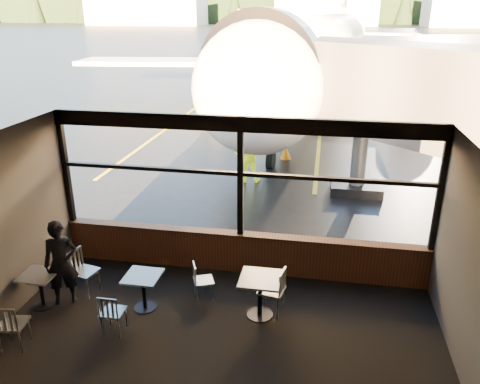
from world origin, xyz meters
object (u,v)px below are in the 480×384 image
(chair_near_w, at_px, (204,281))
(passenger, at_px, (61,263))
(cafe_table_mid, at_px, (144,292))
(chair_left_s, at_px, (13,324))
(cafe_table_near, at_px, (260,297))
(chair_mid_s, at_px, (113,312))
(ground_crew, at_px, (248,155))
(cafe_table_left, at_px, (41,290))
(chair_mid_w, at_px, (85,272))
(cone_nose, at_px, (286,152))
(airliner, at_px, (322,2))
(jet_bridge, at_px, (390,114))
(chair_near_e, at_px, (271,291))

(chair_near_w, height_order, passenger, passenger)
(cafe_table_mid, distance_m, chair_left_s, 2.31)
(cafe_table_near, distance_m, chair_near_w, 1.25)
(cafe_table_near, relative_size, chair_near_w, 1.04)
(chair_mid_s, relative_size, ground_crew, 0.45)
(cafe_table_left, distance_m, ground_crew, 8.42)
(chair_near_w, bearing_deg, chair_mid_w, -107.41)
(cafe_table_left, distance_m, chair_mid_w, 0.87)
(cafe_table_left, relative_size, cone_nose, 1.28)
(airliner, distance_m, ground_crew, 15.32)
(chair_mid_s, xyz_separation_m, passenger, (-1.35, 0.72, 0.46))
(jet_bridge, bearing_deg, chair_near_e, -111.60)
(chair_near_w, relative_size, passenger, 0.46)
(jet_bridge, xyz_separation_m, passenger, (-6.83, -7.30, -1.68))
(cafe_table_near, relative_size, ground_crew, 0.46)
(chair_mid_w, bearing_deg, ground_crew, 176.05)
(chair_near_e, xyz_separation_m, passenger, (-4.08, -0.37, 0.39))
(cafe_table_near, height_order, chair_mid_s, cafe_table_near)
(jet_bridge, distance_m, passenger, 10.13)
(chair_near_w, height_order, chair_left_s, chair_left_s)
(cafe_table_mid, distance_m, chair_mid_s, 0.83)
(jet_bridge, distance_m, cone_nose, 5.15)
(cafe_table_left, bearing_deg, ground_crew, 70.68)
(cafe_table_left, xyz_separation_m, chair_near_e, (4.46, 0.59, 0.12))
(airliner, bearing_deg, chair_mid_s, -91.60)
(cafe_table_left, relative_size, ground_crew, 0.39)
(airliner, distance_m, chair_mid_s, 23.63)
(chair_mid_w, bearing_deg, cafe_table_mid, 89.99)
(jet_bridge, xyz_separation_m, chair_near_e, (-2.74, -6.93, -2.07))
(cafe_table_mid, distance_m, cafe_table_left, 2.03)
(cafe_table_left, xyz_separation_m, chair_left_s, (0.23, -1.19, 0.10))
(cafe_table_near, distance_m, cafe_table_left, 4.28)
(airliner, relative_size, cone_nose, 68.39)
(passenger, distance_m, cone_nose, 11.06)
(chair_near_e, height_order, cone_nose, chair_near_e)
(cafe_table_near, xyz_separation_m, chair_left_s, (-4.03, -1.63, 0.05))
(cone_nose, bearing_deg, chair_left_s, -106.95)
(airliner, distance_m, chair_near_e, 22.36)
(chair_near_w, relative_size, ground_crew, 0.44)
(chair_mid_s, relative_size, passenger, 0.48)
(chair_mid_w, bearing_deg, cone_nose, 174.69)
(cafe_table_near, xyz_separation_m, chair_near_w, (-1.20, 0.38, -0.02))
(ground_crew, bearing_deg, jet_bridge, 169.60)
(chair_near_e, distance_m, chair_near_w, 1.42)
(cone_nose, bearing_deg, jet_bridge, -43.56)
(cafe_table_left, bearing_deg, chair_mid_w, 42.61)
(jet_bridge, distance_m, chair_left_s, 11.35)
(ground_crew, bearing_deg, cone_nose, -116.20)
(airliner, relative_size, chair_near_e, 40.14)
(cafe_table_mid, bearing_deg, cafe_table_left, -172.01)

